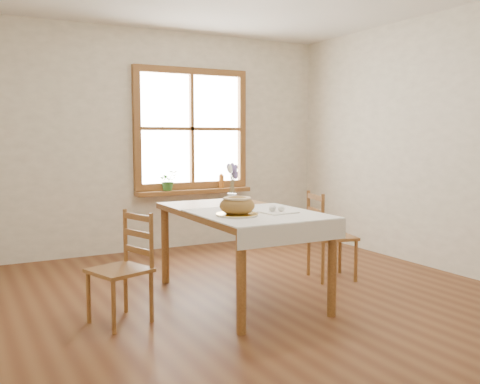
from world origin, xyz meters
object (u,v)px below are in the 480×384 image
object	(u,v)px
chair_left	(119,269)
bread_plate	(237,215)
chair_right	(332,235)
flower_vase	(232,200)
dining_table	(240,220)

from	to	relation	value
chair_left	bread_plate	xyz separation A→B (m)	(0.85, -0.22, 0.36)
chair_right	flower_vase	bearing A→B (deg)	90.45
chair_right	bread_plate	world-z (taller)	chair_right
dining_table	chair_left	bearing A→B (deg)	-173.69
bread_plate	flower_vase	xyz separation A→B (m)	(0.31, 0.67, 0.03)
chair_left	flower_vase	distance (m)	1.31
bread_plate	flower_vase	size ratio (longest dim) A/B	3.39
dining_table	flower_vase	world-z (taller)	flower_vase
chair_right	dining_table	bearing A→B (deg)	109.29
chair_right	flower_vase	size ratio (longest dim) A/B	9.04
flower_vase	dining_table	bearing A→B (deg)	-106.66
chair_left	flower_vase	world-z (taller)	flower_vase
chair_left	bread_plate	distance (m)	0.95
chair_left	chair_right	bearing A→B (deg)	77.88
chair_left	chair_right	xyz separation A→B (m)	(2.13, 0.24, 0.01)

